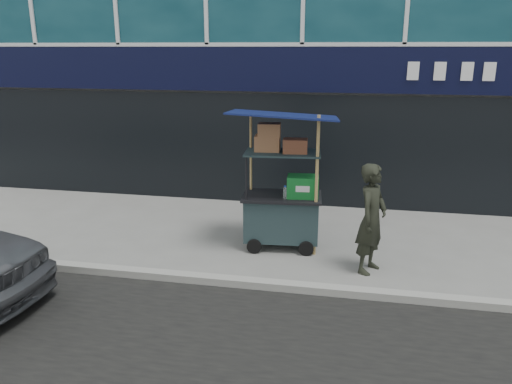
# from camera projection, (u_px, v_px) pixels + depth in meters

# --- Properties ---
(ground) EXTENTS (80.00, 80.00, 0.00)m
(ground) POSITION_uv_depth(u_px,v_px,m) (269.00, 282.00, 7.38)
(ground) COLOR slate
(ground) RESTS_ON ground
(curb) EXTENTS (80.00, 0.18, 0.12)m
(curb) POSITION_uv_depth(u_px,v_px,m) (266.00, 285.00, 7.18)
(curb) COLOR gray
(curb) RESTS_ON ground
(vendor_cart) EXTENTS (1.87, 1.39, 2.39)m
(vendor_cart) POSITION_uv_depth(u_px,v_px,m) (283.00, 200.00, 8.50)
(vendor_cart) COLOR #1B2A2E
(vendor_cart) RESTS_ON ground
(vendor_man) EXTENTS (0.63, 0.73, 1.70)m
(vendor_man) POSITION_uv_depth(u_px,v_px,m) (372.00, 219.00, 7.54)
(vendor_man) COLOR black
(vendor_man) RESTS_ON ground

